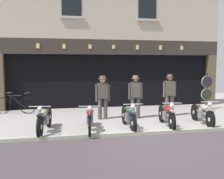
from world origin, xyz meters
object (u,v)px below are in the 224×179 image
Objects in this scene: motorcycle_center at (129,116)px; motorcycle_right at (202,113)px; advert_board_near at (65,69)px; advert_board_far at (41,71)px; shopkeeper_center at (135,95)px; tyre_sign_pole at (207,89)px; motorcycle_center_left at (90,118)px; leaning_bicycle at (15,105)px; motorcycle_left at (45,119)px; salesman_left at (103,95)px; motorcycle_center_right at (167,114)px; salesman_right at (169,93)px.

motorcycle_right is at bearing -176.84° from motorcycle_center.
advert_board_far is (-1.13, -0.00, -0.07)m from advert_board_near.
tyre_sign_pole is at bearing -154.69° from shopkeeper_center.
motorcycle_right is at bearing -43.45° from advert_board_near.
shopkeeper_center is at bearing -134.28° from motorcycle_center_left.
motorcycle_center is at bearing 63.72° from leaning_bicycle.
advert_board_near is at bearing 0.00° from advert_board_far.
tyre_sign_pole is at bearing -12.80° from advert_board_far.
advert_board_near reaches higher than motorcycle_left.
salesman_left is 3.34m from advert_board_near.
motorcycle_center_right is (2.62, 0.07, -0.00)m from motorcycle_center_left.
salesman_right is 5.10m from advert_board_near.
motorcycle_center is 0.98× the size of motorcycle_center_right.
motorcycle_right is at bearing -37.34° from advert_board_far.
motorcycle_left reaches higher than motorcycle_right.
salesman_right is at bearing 87.64° from leaning_bicycle.
motorcycle_right is (1.37, 0.07, -0.01)m from motorcycle_center_right.
motorcycle_left is at bearing -99.13° from advert_board_near.
motorcycle_center_left is 1.29m from motorcycle_center.
salesman_left is 1.75× the size of advert_board_far.
motorcycle_center is 1.33m from motorcycle_center_right.
motorcycle_left reaches higher than motorcycle_center_right.
advert_board_far reaches higher than shopkeeper_center.
leaning_bicycle is (-2.86, 3.53, -0.04)m from motorcycle_center_left.
shopkeeper_center is (3.36, 1.48, 0.50)m from motorcycle_left.
motorcycle_left is at bearing 30.78° from shopkeeper_center.
motorcycle_center is at bearing -148.29° from tyre_sign_pole.
tyre_sign_pole is 6.75m from advert_board_near.
salesman_right is 0.96× the size of leaning_bicycle.
motorcycle_right is at bearing 153.86° from salesman_left.
salesman_right is 2.59m from tyre_sign_pole.
salesman_right reaches higher than motorcycle_center_right.
leaning_bicycle is (-2.17, -1.03, -1.52)m from advert_board_near.
motorcycle_right is 2.01× the size of advert_board_far.
motorcycle_left reaches higher than motorcycle_center_left.
advert_board_far is at bearing -61.40° from motorcycle_center_left.
motorcycle_center_right is (1.33, 0.00, -0.00)m from motorcycle_center.
advert_board_near is (-4.13, 2.83, 0.95)m from salesman_right.
motorcycle_center_right is at bearing 71.32° from leaning_bicycle.
motorcycle_right is 1.09× the size of leaning_bicycle.
motorcycle_center_left is at bearing -176.28° from motorcycle_left.
motorcycle_center_right is 5.77m from advert_board_near.
advert_board_far reaches higher than salesman_left.
salesman_right is 6.58m from leaning_bicycle.
motorcycle_left is 7.71m from tyre_sign_pole.
shopkeeper_center is at bearing -148.69° from motorcycle_left.
leaning_bicycle is at bearing -44.11° from motorcycle_center_left.
motorcycle_center_right is 1.17× the size of salesman_left.
motorcycle_center_right is 1.15× the size of salesman_right.
advert_board_near is (-1.98, 4.50, 1.48)m from motorcycle_center.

